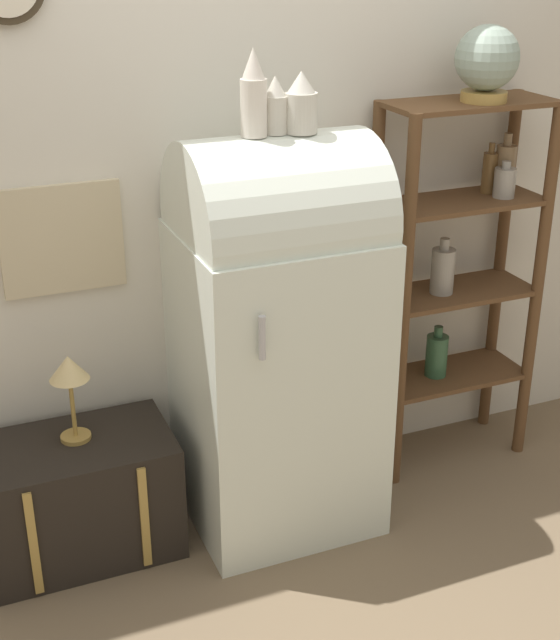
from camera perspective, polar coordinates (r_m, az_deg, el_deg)
name	(u,v)px	position (r m, az deg, el deg)	size (l,w,h in m)	color
ground_plane	(301,544)	(3.51, 1.34, -14.12)	(12.00, 12.00, 0.00)	#7A664C
wall_back	(241,162)	(3.39, -2.50, 10.06)	(7.00, 0.09, 2.70)	silver
refrigerator	(277,332)	(3.28, -0.20, -0.75)	(0.69, 0.66, 1.52)	silver
suitcase_trunk	(78,497)	(3.43, -12.79, -10.98)	(0.71, 0.44, 0.46)	black
shelf_unit	(458,266)	(3.74, 11.32, 3.43)	(0.69, 0.32, 1.55)	brown
globe	(487,61)	(3.53, 13.10, 15.85)	(0.24, 0.24, 0.28)	#AD8942
vase_left	(254,96)	(2.99, -1.70, 14.16)	(0.09, 0.09, 0.29)	silver
vase_center	(274,107)	(3.04, -0.37, 13.48)	(0.09, 0.09, 0.19)	beige
vase_right	(301,104)	(3.06, 1.36, 13.64)	(0.11, 0.11, 0.21)	beige
desk_lamp	(69,376)	(3.21, -13.33, -3.48)	(0.14, 0.14, 0.33)	#AD8942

